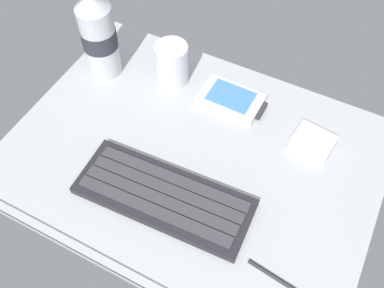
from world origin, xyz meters
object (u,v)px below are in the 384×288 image
charger_block (313,142)px  water_bottle (99,35)px  handheld_device (231,99)px  juice_cup (172,65)px  keyboard (166,197)px  stylus_pen (277,278)px

charger_block → water_bottle: bearing=-178.9°
handheld_device → juice_cup: (-12.89, -0.03, 3.18)cm
juice_cup → water_bottle: 14.82cm
handheld_device → charger_block: (17.11, -2.95, 0.47)cm
keyboard → water_bottle: (-25.51, 20.52, 8.20)cm
handheld_device → stylus_pen: handheld_device is taller
keyboard → handheld_device: 24.33cm
keyboard → charger_block: 27.87cm
keyboard → charger_block: bearing=50.1°
water_bottle → charger_block: water_bottle is taller
keyboard → stylus_pen: (20.89, -3.93, -0.46)cm
handheld_device → stylus_pen: (20.11, -28.25, -0.38)cm
keyboard → charger_block: (17.89, 21.37, 0.39)cm
charger_block → stylus_pen: size_ratio=0.74×
handheld_device → juice_cup: 13.27cm
handheld_device → water_bottle: water_bottle is taller
water_bottle → charger_block: (43.40, 0.84, -7.81)cm
juice_cup → charger_block: bearing=-5.6°
juice_cup → water_bottle: size_ratio=0.41×
juice_cup → charger_block: 30.26cm
handheld_device → juice_cup: juice_cup is taller
water_bottle → juice_cup: bearing=15.7°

